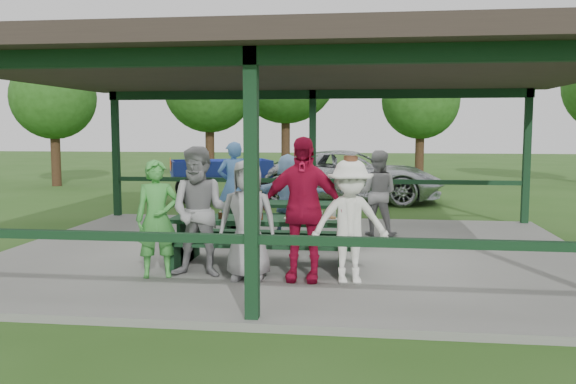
# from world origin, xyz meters

# --- Properties ---
(ground) EXTENTS (90.00, 90.00, 0.00)m
(ground) POSITION_xyz_m (0.00, 0.00, 0.00)
(ground) COLOR #2B5319
(ground) RESTS_ON ground
(concrete_slab) EXTENTS (10.00, 8.00, 0.10)m
(concrete_slab) POSITION_xyz_m (0.00, 0.00, 0.05)
(concrete_slab) COLOR slate
(concrete_slab) RESTS_ON ground
(pavilion_structure) EXTENTS (10.60, 8.60, 3.24)m
(pavilion_structure) POSITION_xyz_m (0.00, 0.00, 3.17)
(pavilion_structure) COLOR black
(pavilion_structure) RESTS_ON concrete_slab
(picnic_table_near) EXTENTS (2.82, 1.39, 0.75)m
(picnic_table_near) POSITION_xyz_m (-0.33, -1.20, 0.58)
(picnic_table_near) COLOR black
(picnic_table_near) RESTS_ON concrete_slab
(picnic_table_far) EXTENTS (2.57, 1.39, 0.75)m
(picnic_table_far) POSITION_xyz_m (-0.13, 0.80, 0.57)
(picnic_table_far) COLOR black
(picnic_table_far) RESTS_ON concrete_slab
(table_setting) EXTENTS (2.29, 0.45, 0.10)m
(table_setting) POSITION_xyz_m (-0.22, -1.17, 0.88)
(table_setting) COLOR white
(table_setting) RESTS_ON picnic_table_near
(contestant_green) EXTENTS (0.71, 0.59, 1.68)m
(contestant_green) POSITION_xyz_m (-1.70, -2.08, 0.94)
(contestant_green) COLOR green
(contestant_green) RESTS_ON concrete_slab
(contestant_grey_left) EXTENTS (0.91, 0.71, 1.87)m
(contestant_grey_left) POSITION_xyz_m (-1.09, -1.98, 1.04)
(contestant_grey_left) COLOR gray
(contestant_grey_left) RESTS_ON concrete_slab
(contestant_grey_mid) EXTENTS (0.84, 0.56, 1.70)m
(contestant_grey_mid) POSITION_xyz_m (-0.40, -2.05, 0.95)
(contestant_grey_mid) COLOR gray
(contestant_grey_mid) RESTS_ON concrete_slab
(contestant_red) EXTENTS (1.21, 0.56, 2.01)m
(contestant_red) POSITION_xyz_m (0.37, -2.00, 1.11)
(contestant_red) COLOR #A40D30
(contestant_red) RESTS_ON concrete_slab
(contestant_white_fedora) EXTENTS (1.20, 0.84, 1.76)m
(contestant_white_fedora) POSITION_xyz_m (1.04, -2.07, 0.95)
(contestant_white_fedora) COLOR white
(contestant_white_fedora) RESTS_ON concrete_slab
(spectator_lblue) EXTENTS (1.57, 0.77, 1.63)m
(spectator_lblue) POSITION_xyz_m (-0.27, 1.57, 0.91)
(spectator_lblue) COLOR #95BDE6
(spectator_lblue) RESTS_ON concrete_slab
(spectator_blue) EXTENTS (0.79, 0.66, 1.84)m
(spectator_blue) POSITION_xyz_m (-1.57, 2.33, 1.02)
(spectator_blue) COLOR #4575B5
(spectator_blue) RESTS_ON concrete_slab
(spectator_grey) EXTENTS (0.92, 0.78, 1.69)m
(spectator_grey) POSITION_xyz_m (1.47, 1.78, 0.95)
(spectator_grey) COLOR #949396
(spectator_grey) RESTS_ON concrete_slab
(pickup_truck) EXTENTS (5.79, 3.07, 1.55)m
(pickup_truck) POSITION_xyz_m (0.79, 8.28, 0.77)
(pickup_truck) COLOR silver
(pickup_truck) RESTS_ON ground
(farm_trailer) EXTENTS (3.90, 2.58, 1.38)m
(farm_trailer) POSITION_xyz_m (-3.07, 7.44, 0.68)
(farm_trailer) COLOR navy
(farm_trailer) RESTS_ON ground
(tree_far_left) EXTENTS (3.63, 3.63, 5.68)m
(tree_far_left) POSITION_xyz_m (-5.06, 13.74, 3.84)
(tree_far_left) COLOR black
(tree_far_left) RESTS_ON ground
(tree_left) EXTENTS (4.28, 4.28, 6.68)m
(tree_left) POSITION_xyz_m (-2.07, 14.59, 4.53)
(tree_left) COLOR black
(tree_left) RESTS_ON ground
(tree_mid) EXTENTS (3.16, 3.16, 4.94)m
(tree_mid) POSITION_xyz_m (3.41, 15.20, 3.34)
(tree_mid) COLOR black
(tree_mid) RESTS_ON ground
(tree_edge_left) EXTENTS (3.20, 3.20, 5.01)m
(tree_edge_left) POSITION_xyz_m (-10.65, 11.78, 3.38)
(tree_edge_left) COLOR black
(tree_edge_left) RESTS_ON ground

